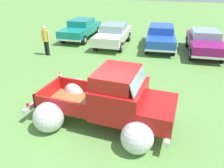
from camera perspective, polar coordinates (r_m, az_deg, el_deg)
The scene contains 9 objects.
ground_plane at distance 7.53m, azimuth -2.90°, elevation -9.49°, with size 80.00×80.00×0.00m, color #609347.
vintage_pickup_truck at distance 6.99m, azimuth -0.08°, elevation -5.08°, with size 4.70×2.91×1.96m.
show_car_0 at distance 17.49m, azimuth -7.96°, elevation 13.98°, with size 2.01×4.70×1.43m.
show_car_1 at distance 15.55m, azimuth 0.35°, elevation 12.70°, with size 2.03×4.40×1.43m.
show_car_2 at distance 15.45m, azimuth 12.41°, elevation 12.03°, with size 2.31×4.83×1.43m.
show_car_3 at distance 14.89m, azimuth 22.65°, elevation 10.13°, with size 2.23×4.53×1.43m.
spectator_0 at distance 13.99m, azimuth -16.68°, elevation 11.10°, with size 0.54×0.37×1.77m.
lane_cone_0 at distance 10.10m, azimuth -13.16°, elevation 1.63°, with size 0.36×0.36×0.63m.
lane_cone_1 at distance 9.15m, azimuth -4.45°, elevation -0.37°, with size 0.36×0.36×0.63m.
Camera 1 is at (2.20, -5.72, 4.37)m, focal length 35.63 mm.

